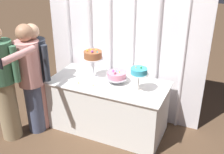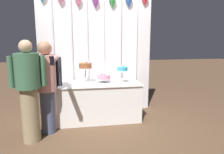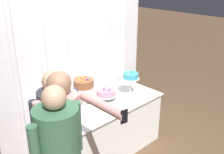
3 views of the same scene
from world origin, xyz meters
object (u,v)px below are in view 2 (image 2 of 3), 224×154
cake_table (99,101)px  cake_display_leftmost (85,67)px  cake_display_center (104,77)px  guest_girl_blue_dress (46,84)px  cake_display_rightmost (122,70)px  guest_man_dark_suit (28,88)px  tealight_near_left (92,85)px  guest_man_pink_jacket (48,84)px  tealight_far_left (81,85)px

cake_table → cake_display_leftmost: (-0.26, 0.06, 0.71)m
cake_display_center → guest_girl_blue_dress: (-1.05, -0.53, 0.01)m
cake_display_leftmost → cake_display_rightmost: size_ratio=1.22×
guest_man_dark_suit → tealight_near_left: bearing=29.4°
cake_display_center → cake_display_rightmost: size_ratio=0.86×
tealight_near_left → guest_man_dark_suit: size_ratio=0.03×
cake_display_center → guest_man_pink_jacket: size_ratio=0.19×
cake_display_center → tealight_near_left: (-0.26, -0.22, -0.09)m
cake_display_center → guest_man_pink_jacket: (-1.04, -0.41, -0.01)m
cake_display_center → tealight_near_left: cake_display_center is taller
cake_display_leftmost → cake_display_rightmost: cake_display_leftmost is taller
cake_table → guest_girl_blue_dress: bearing=-153.1°
cake_table → cake_display_leftmost: 0.76m
cake_table → tealight_far_left: size_ratio=43.52×
tealight_far_left → cake_display_leftmost: bearing=70.2°
cake_display_center → tealight_near_left: bearing=-139.0°
cake_table → guest_man_dark_suit: 1.47m
cake_display_rightmost → guest_man_dark_suit: bearing=-157.5°
cake_display_leftmost → guest_girl_blue_dress: 0.90m
tealight_near_left → cake_display_leftmost: bearing=115.7°
tealight_far_left → cake_table: bearing=29.3°
guest_girl_blue_dress → cake_table: bearing=26.9°
cake_display_leftmost → guest_man_pink_jacket: size_ratio=0.28×
tealight_far_left → tealight_near_left: (0.21, 0.03, -0.00)m
tealight_near_left → guest_man_dark_suit: bearing=-150.6°
cake_table → guest_man_pink_jacket: (-0.93, -0.35, 0.48)m
tealight_far_left → guest_man_dark_suit: 0.99m
cake_table → cake_display_leftmost: cake_display_leftmost is taller
guest_man_pink_jacket → guest_man_dark_suit: bearing=-121.0°
guest_man_pink_jacket → guest_man_dark_suit: size_ratio=0.97×
cake_display_center → cake_display_rightmost: (0.36, -0.12, 0.16)m
cake_display_center → tealight_far_left: cake_display_center is taller
cake_table → cake_display_center: 0.50m
cake_display_leftmost → cake_display_center: bearing=-1.6°
tealight_far_left → guest_girl_blue_dress: (-0.59, -0.28, 0.11)m
cake_display_leftmost → cake_table: bearing=-13.9°
cake_display_center → tealight_far_left: (-0.46, -0.25, -0.09)m
cake_table → cake_display_center: (0.11, 0.05, 0.48)m
cake_display_rightmost → tealight_far_left: cake_display_rightmost is taller
cake_table → guest_girl_blue_dress: 1.17m
cake_table → guest_man_dark_suit: guest_man_dark_suit is taller
guest_girl_blue_dress → cake_display_center: bearing=26.9°
cake_display_rightmost → guest_man_dark_suit: guest_man_dark_suit is taller
cake_display_center → cake_display_rightmost: bearing=-18.8°
cake_display_leftmost → cake_display_center: size_ratio=1.42×
guest_man_dark_suit → tealight_far_left: bearing=33.8°
tealight_near_left → guest_man_pink_jacket: 0.81m
cake_display_center → cake_display_leftmost: bearing=178.4°
guest_man_dark_suit → guest_girl_blue_dress: bearing=49.7°
tealight_near_left → guest_man_dark_suit: guest_man_dark_suit is taller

